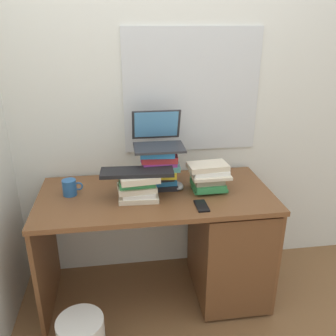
# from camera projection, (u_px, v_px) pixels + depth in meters

# --- Properties ---
(ground_plane) EXTENTS (6.00, 6.00, 0.00)m
(ground_plane) POSITION_uv_depth(u_px,v_px,m) (157.00, 292.00, 2.47)
(ground_plane) COLOR brown
(wall_back) EXTENTS (6.00, 0.06, 2.60)m
(wall_back) POSITION_uv_depth(u_px,v_px,m) (149.00, 94.00, 2.33)
(wall_back) COLOR silver
(wall_back) RESTS_ON ground
(desk) EXTENTS (1.42, 0.67, 0.76)m
(desk) POSITION_uv_depth(u_px,v_px,m) (212.00, 239.00, 2.34)
(desk) COLOR brown
(desk) RESTS_ON ground
(book_stack_tall) EXTENTS (0.25, 0.20, 0.26)m
(book_stack_tall) POSITION_uv_depth(u_px,v_px,m) (159.00, 167.00, 2.21)
(book_stack_tall) COLOR black
(book_stack_tall) RESTS_ON desk
(book_stack_keyboard_riser) EXTENTS (0.25, 0.20, 0.16)m
(book_stack_keyboard_riser) POSITION_uv_depth(u_px,v_px,m) (138.00, 186.00, 2.09)
(book_stack_keyboard_riser) COLOR beige
(book_stack_keyboard_riser) RESTS_ON desk
(book_stack_side) EXTENTS (0.26, 0.20, 0.18)m
(book_stack_side) POSITION_uv_depth(u_px,v_px,m) (208.00, 177.00, 2.19)
(book_stack_side) COLOR #338C4C
(book_stack_side) RESTS_ON desk
(laptop) EXTENTS (0.30, 0.29, 0.21)m
(laptop) POSITION_uv_depth(u_px,v_px,m) (158.00, 138.00, 2.20)
(laptop) COLOR #2D2D33
(laptop) RESTS_ON book_stack_tall
(keyboard) EXTENTS (0.43, 0.16, 0.02)m
(keyboard) POSITION_uv_depth(u_px,v_px,m) (137.00, 172.00, 2.06)
(keyboard) COLOR black
(keyboard) RESTS_ON book_stack_keyboard_riser
(computer_mouse) EXTENTS (0.06, 0.10, 0.04)m
(computer_mouse) POSITION_uv_depth(u_px,v_px,m) (179.00, 186.00, 2.24)
(computer_mouse) COLOR #A5A8AD
(computer_mouse) RESTS_ON desk
(mug) EXTENTS (0.12, 0.08, 0.10)m
(mug) POSITION_uv_depth(u_px,v_px,m) (70.00, 187.00, 2.15)
(mug) COLOR #265999
(mug) RESTS_ON desk
(cell_phone) EXTENTS (0.07, 0.14, 0.01)m
(cell_phone) POSITION_uv_depth(u_px,v_px,m) (202.00, 206.00, 2.02)
(cell_phone) COLOR black
(cell_phone) RESTS_ON desk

